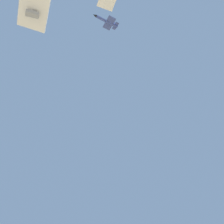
% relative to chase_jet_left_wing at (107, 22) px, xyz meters
% --- Properties ---
extents(chase_jet_left_wing, '(12.69, 12.97, 4.00)m').
position_rel_chase_jet_left_wing_xyz_m(chase_jet_left_wing, '(0.00, 0.00, 0.00)').
color(chase_jet_left_wing, '#38478C').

